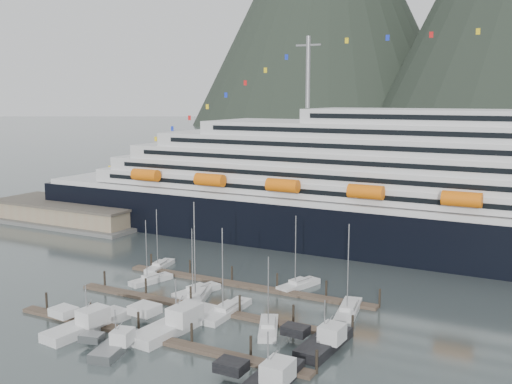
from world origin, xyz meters
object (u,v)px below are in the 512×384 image
at_px(trawler_d, 267,381).
at_px(sailboat_b, 197,298).
at_px(sailboat_h, 268,329).
at_px(cruise_ship, 489,201).
at_px(trawler_a, 86,324).
at_px(sailboat_d, 227,312).
at_px(sailboat_c, 197,291).
at_px(warehouse, 71,214).
at_px(sailboat_g, 348,312).
at_px(trawler_e, 323,341).
at_px(trawler_b, 116,344).
at_px(sailboat_a, 151,280).
at_px(sailboat_e, 160,266).
at_px(sailboat_f, 299,285).
at_px(trawler_c, 175,323).

bearing_deg(trawler_d, sailboat_b, 47.73).
distance_m(sailboat_h, trawler_d, 16.83).
distance_m(cruise_ship, sailboat_b, 63.02).
height_order(sailboat_h, trawler_a, sailboat_h).
relative_size(cruise_ship, sailboat_h, 18.16).
bearing_deg(sailboat_d, sailboat_c, 57.20).
bearing_deg(sailboat_d, warehouse, 60.57).
height_order(sailboat_d, sailboat_g, sailboat_g).
distance_m(sailboat_b, sailboat_g, 24.51).
xyz_separation_m(sailboat_h, trawler_a, (-23.17, -11.72, 0.53)).
bearing_deg(sailboat_g, trawler_e, 175.28).
distance_m(sailboat_b, sailboat_h, 17.25).
bearing_deg(sailboat_b, trawler_b, 164.16).
distance_m(warehouse, sailboat_g, 92.74).
bearing_deg(trawler_d, sailboat_g, -0.94).
relative_size(sailboat_b, sailboat_d, 1.20).
relative_size(sailboat_a, trawler_d, 0.94).
bearing_deg(trawler_a, sailboat_e, 24.13).
bearing_deg(trawler_b, sailboat_h, -57.72).
distance_m(sailboat_g, trawler_e, 13.50).
relative_size(sailboat_f, trawler_b, 1.35).
bearing_deg(trawler_c, trawler_d, -111.50).
relative_size(sailboat_f, sailboat_h, 1.16).
bearing_deg(sailboat_g, sailboat_b, 93.18).
relative_size(warehouse, sailboat_a, 3.88).
distance_m(trawler_a, trawler_b, 9.00).
distance_m(cruise_ship, sailboat_a, 68.64).
bearing_deg(sailboat_a, trawler_c, -118.65).
height_order(trawler_a, trawler_d, trawler_d).
bearing_deg(sailboat_f, warehouse, 90.47).
bearing_deg(sailboat_e, trawler_d, -140.18).
distance_m(cruise_ship, warehouse, 103.31).
bearing_deg(sailboat_e, warehouse, 52.64).
relative_size(warehouse, trawler_c, 2.84).
bearing_deg(sailboat_c, sailboat_e, 71.56).
bearing_deg(sailboat_d, sailboat_f, -15.60).
xyz_separation_m(warehouse, sailboat_h, (79.96, -41.91, -1.84)).
distance_m(sailboat_b, sailboat_d, 8.06).
relative_size(sailboat_d, trawler_e, 1.25).
bearing_deg(trawler_c, sailboat_g, -44.33).
distance_m(sailboat_f, trawler_c, 26.69).
bearing_deg(trawler_c, sailboat_a, 51.02).
relative_size(sailboat_b, trawler_c, 1.05).
xyz_separation_m(sailboat_c, sailboat_g, (25.76, 2.86, 0.03)).
height_order(trawler_a, trawler_b, trawler_a).
bearing_deg(trawler_c, warehouse, 59.49).
xyz_separation_m(trawler_a, trawler_b, (8.34, -3.39, -0.12)).
height_order(sailboat_f, sailboat_h, sailboat_f).
bearing_deg(sailboat_b, sailboat_e, 34.72).
relative_size(cruise_ship, trawler_d, 16.60).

